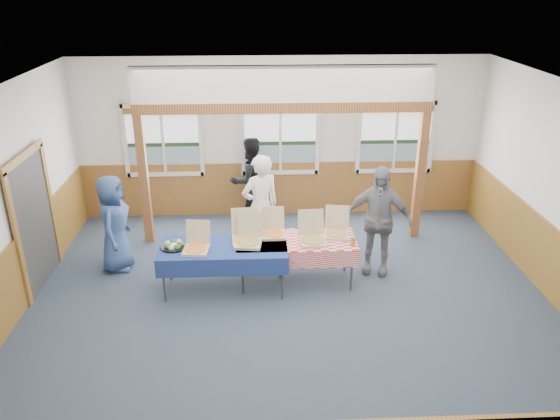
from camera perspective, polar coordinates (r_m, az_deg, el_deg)
The scene contains 28 objects.
floor at distance 8.36m, azimuth 1.15°, elevation -9.88°, with size 8.00×8.00×0.00m, color #2A3745.
ceiling at distance 7.13m, azimuth 1.36°, elevation 12.18°, with size 8.00×8.00×0.00m, color white.
wall_back at distance 10.90m, azimuth 0.02°, elevation 7.49°, with size 8.00×8.00×0.00m, color silver.
wall_front at distance 4.60m, azimuth 4.26°, elevation -17.07°, with size 8.00×8.00×0.00m, color silver.
wainscot_back at distance 11.21m, azimuth 0.03°, elevation 2.29°, with size 7.98×0.05×1.10m, color brown.
wainscot_left at distance 8.78m, azimuth -25.87°, elevation -6.55°, with size 0.05×6.98×1.10m, color brown.
wainscot_right at distance 9.21m, azimuth 26.81°, elevation -5.33°, with size 0.05×6.98×1.10m, color brown.
cased_opening at distance 9.30m, azimuth -24.33°, elevation -1.15°, with size 0.06×1.30×2.10m, color #353535.
window_left at distance 10.98m, azimuth -12.15°, elevation 7.51°, with size 1.56×0.10×1.46m.
window_mid at distance 10.84m, azimuth 0.03°, elevation 7.83°, with size 1.56×0.10×1.46m.
window_right at distance 11.18m, azimuth 12.00°, elevation 7.81°, with size 1.56×0.10×1.46m.
post_left at distance 10.07m, azimuth -14.02°, elevation 3.03°, with size 0.15×0.15×2.40m, color brown.
post_right at distance 10.31m, azimuth 14.38°, elevation 3.47°, with size 0.15×0.15×2.40m, color brown.
cross_beam at distance 9.52m, azimuth 0.36°, elevation 10.67°, with size 5.15×0.18×0.18m, color brown.
table_left at distance 8.44m, azimuth -5.94°, elevation -4.12°, with size 2.12×1.41×0.76m.
table_right at distance 8.60m, azimuth 1.71°, elevation -3.45°, with size 1.89×0.86×0.76m.
pizza_box_a at distance 8.33m, azimuth -8.73°, elevation -3.78°, with size 0.41×0.49×0.40m.
pizza_box_b at distance 8.52m, azimuth -3.59°, elevation -2.85°, with size 0.46×0.55×0.46m.
pizza_box_c at distance 8.44m, azimuth -3.29°, elevation -3.11°, with size 0.46×0.53×0.44m.
pizza_box_d at distance 8.71m, azimuth -0.69°, elevation -2.23°, with size 0.38×0.46×0.40m.
pizza_box_e at distance 8.50m, azimuth 3.42°, elevation -2.91°, with size 0.44×0.52×0.44m.
pizza_box_f at distance 8.75m, azimuth 5.94°, elevation -2.22°, with size 0.45×0.52×0.42m.
veggie_tray at distance 8.48m, azimuth -11.03°, elevation -3.66°, with size 0.40×0.40×0.09m.
drink_glass at distance 8.43m, azimuth 7.62°, elevation -3.27°, with size 0.07×0.07×0.15m, color #A37E1B.
woman_white at distance 9.33m, azimuth -2.05°, elevation 0.32°, with size 0.68×0.45×1.87m, color silver.
woman_black at distance 10.73m, azimuth -3.14°, elevation 3.09°, with size 0.84×0.66×1.74m, color black.
man_blue at distance 9.37m, azimuth -16.95°, elevation -1.33°, with size 0.81×0.53×1.65m, color #324C7D.
person_grey at distance 8.98m, azimuth 10.16°, elevation -1.06°, with size 1.08×0.45×1.85m, color slate.
Camera 1 is at (-0.49, -6.97, 4.58)m, focal length 35.00 mm.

